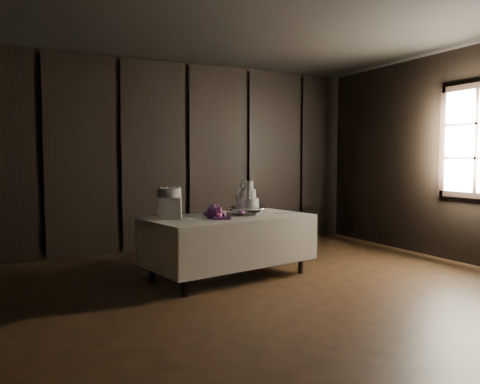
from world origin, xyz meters
name	(u,v)px	position (x,y,z in m)	size (l,w,h in m)	color
room	(318,154)	(0.00, 0.00, 1.50)	(6.08, 7.08, 3.08)	black
window	(477,141)	(2.97, 0.50, 1.70)	(0.06, 1.16, 1.56)	black
display_table	(229,244)	(-0.29, 1.41, 0.42)	(2.14, 1.37, 0.76)	beige
cake_stand	(248,211)	(0.01, 1.48, 0.81)	(0.48, 0.48, 0.09)	silver
wedding_cake	(247,197)	(-0.02, 1.46, 0.98)	(0.31, 0.28, 0.33)	white
bouquet	(214,213)	(-0.55, 1.27, 0.83)	(0.31, 0.41, 0.20)	#B83D5E
box_pedestal	(170,208)	(-1.01, 1.51, 0.89)	(0.26, 0.26, 0.25)	white
small_cake	(170,193)	(-1.01, 1.51, 1.06)	(0.26, 0.26, 0.11)	white
cake_knife	(284,213)	(0.44, 1.31, 0.77)	(0.37, 0.02, 0.01)	silver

